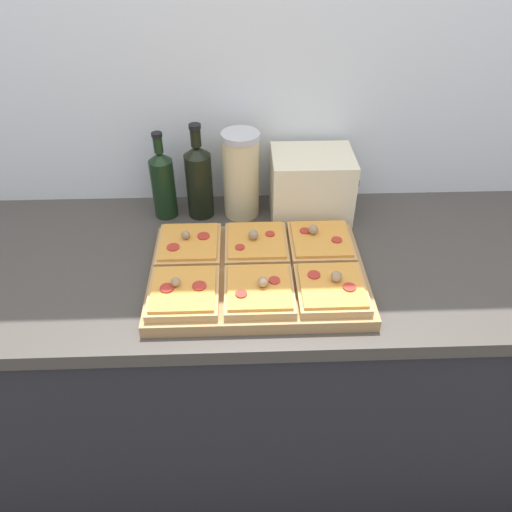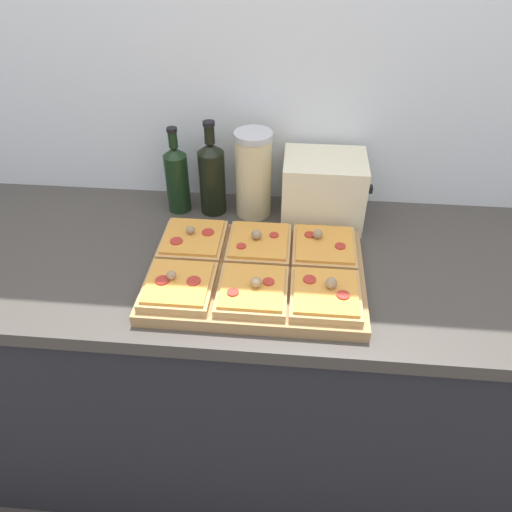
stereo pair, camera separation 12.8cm
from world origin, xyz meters
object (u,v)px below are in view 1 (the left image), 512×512
Objects in this scene: olive_oil_bottle at (163,183)px; grain_jar_tall at (241,175)px; wine_bottle at (199,180)px; toaster_oven at (311,186)px; cutting_board at (256,274)px.

olive_oil_bottle is 0.23m from grain_jar_tall.
olive_oil_bottle is at bearing -180.00° from wine_bottle.
olive_oil_bottle is 1.04× the size of toaster_oven.
olive_oil_bottle is at bearing 129.91° from cutting_board.
olive_oil_bottle is at bearing -180.00° from grain_jar_tall.
cutting_board is 2.08× the size of grain_jar_tall.
grain_jar_tall is (0.23, 0.00, 0.02)m from olive_oil_bottle.
toaster_oven is (0.33, -0.02, -0.02)m from wine_bottle.
olive_oil_bottle is 0.44m from toaster_oven.
grain_jar_tall reaches higher than cutting_board.
olive_oil_bottle is 0.11m from wine_bottle.
grain_jar_tall is (-0.03, 0.32, 0.12)m from cutting_board.
wine_bottle is (0.11, 0.00, 0.01)m from olive_oil_bottle.
cutting_board is 0.35m from toaster_oven.
olive_oil_bottle is (-0.26, 0.32, 0.09)m from cutting_board.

